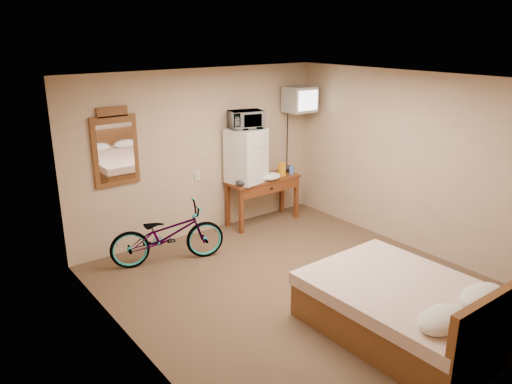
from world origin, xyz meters
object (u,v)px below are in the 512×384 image
desk (264,186)px  bicycle (168,234)px  blue_cup (291,170)px  microwave (246,120)px  crt_television (300,99)px  wall_mirror (115,148)px  bed (409,308)px  mini_fridge (246,155)px

desk → bicycle: (-1.94, -0.37, -0.21)m
blue_cup → bicycle: bearing=-172.9°
desk → microwave: microwave is taller
crt_television → bicycle: 3.11m
wall_mirror → bed: 4.15m
desk → wall_mirror: wall_mirror is taller
desk → mini_fridge: mini_fridge is taller
mini_fridge → blue_cup: (0.84, -0.11, -0.36)m
crt_television → mini_fridge: bearing=178.4°
bicycle → mini_fridge: bearing=-58.5°
mini_fridge → crt_television: bearing=-1.6°
blue_cup → wall_mirror: wall_mirror is taller
mini_fridge → microwave: (0.00, 0.00, 0.56)m
crt_television → bed: crt_television is taller
microwave → blue_cup: 1.25m
desk → wall_mirror: (-2.31, 0.27, 0.90)m
desk → bed: size_ratio=0.62×
crt_television → bicycle: (-2.67, -0.38, -1.54)m
crt_television → desk: bearing=-178.6°
blue_cup → crt_television: (0.21, 0.08, 1.13)m
microwave → wall_mirror: 2.01m
microwave → wall_mirror: bearing=-171.2°
blue_cup → bed: bed is taller
microwave → bed: bearing=-82.2°
crt_television → microwave: bearing=178.4°
desk → bicycle: bicycle is taller
microwave → blue_cup: bearing=7.9°
desk → crt_television: 1.52m
mini_fridge → bed: size_ratio=0.42×
mini_fridge → crt_television: (1.06, -0.03, 0.78)m
microwave → bicycle: 2.13m
crt_television → bicycle: bearing=-171.8°
blue_cup → bicycle: blue_cup is taller
crt_television → wall_mirror: bearing=175.3°
crt_television → bicycle: size_ratio=0.38×
microwave → bed: size_ratio=0.25×
mini_fridge → bicycle: size_ratio=0.55×
mini_fridge → crt_television: size_ratio=1.44×
microwave → crt_television: size_ratio=0.85×
mini_fridge → bicycle: mini_fridge is taller
microwave → wall_mirror: (-1.99, 0.22, -0.20)m
blue_cup → crt_television: bearing=20.1°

